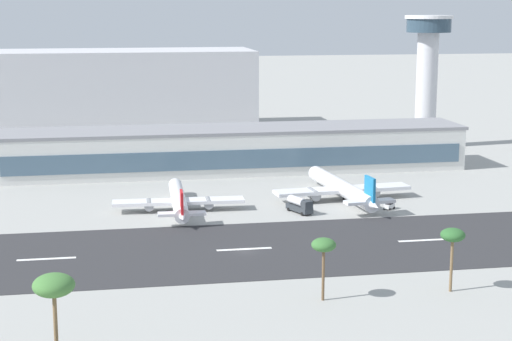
{
  "coord_description": "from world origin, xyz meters",
  "views": [
    {
      "loc": [
        -27.7,
        -171.79,
        51.65
      ],
      "look_at": [
        11.22,
        50.21,
        7.61
      ],
      "focal_mm": 59.46,
      "sensor_mm": 36.0,
      "label": 1
    }
  ],
  "objects_px": {
    "airliner_red_tail_gate_0": "(179,201)",
    "palm_tree_1": "(54,287)",
    "palm_tree_2": "(324,246)",
    "airliner_blue_tail_gate_1": "(344,189)",
    "terminal_building": "(234,149)",
    "control_tower": "(427,64)",
    "service_fuel_truck_0": "(299,205)",
    "palm_tree_3": "(453,237)",
    "service_baggage_tug_1": "(389,205)",
    "distant_hotel_block": "(123,90)"
  },
  "relations": [
    {
      "from": "airliner_red_tail_gate_0",
      "to": "palm_tree_3",
      "type": "xyz_separation_m",
      "value": [
        43.99,
        -69.89,
        7.65
      ]
    },
    {
      "from": "airliner_blue_tail_gate_1",
      "to": "palm_tree_2",
      "type": "xyz_separation_m",
      "value": [
        -25.01,
        -75.16,
        6.79
      ]
    },
    {
      "from": "airliner_red_tail_gate_0",
      "to": "palm_tree_3",
      "type": "relative_size",
      "value": 3.48
    },
    {
      "from": "service_baggage_tug_1",
      "to": "palm_tree_1",
      "type": "distance_m",
      "value": 115.95
    },
    {
      "from": "terminal_building",
      "to": "palm_tree_1",
      "type": "distance_m",
      "value": 149.61
    },
    {
      "from": "palm_tree_3",
      "to": "airliner_blue_tail_gate_1",
      "type": "bearing_deg",
      "value": 89.44
    },
    {
      "from": "terminal_building",
      "to": "control_tower",
      "type": "xyz_separation_m",
      "value": [
        76.22,
        33.41,
        23.52
      ]
    },
    {
      "from": "airliner_red_tail_gate_0",
      "to": "palm_tree_2",
      "type": "distance_m",
      "value": 73.54
    },
    {
      "from": "service_fuel_truck_0",
      "to": "service_baggage_tug_1",
      "type": "xyz_separation_m",
      "value": [
        23.68,
        -0.22,
        -0.98
      ]
    },
    {
      "from": "palm_tree_2",
      "to": "service_baggage_tug_1",
      "type": "bearing_deg",
      "value": 61.97
    },
    {
      "from": "airliner_blue_tail_gate_1",
      "to": "service_baggage_tug_1",
      "type": "xyz_separation_m",
      "value": [
        8.95,
        -11.37,
        -2.13
      ]
    },
    {
      "from": "control_tower",
      "to": "palm_tree_2",
      "type": "height_order",
      "value": "control_tower"
    },
    {
      "from": "palm_tree_1",
      "to": "palm_tree_2",
      "type": "xyz_separation_m",
      "value": [
        45.13,
        20.29,
        -2.05
      ]
    },
    {
      "from": "service_fuel_truck_0",
      "to": "service_baggage_tug_1",
      "type": "height_order",
      "value": "service_fuel_truck_0"
    },
    {
      "from": "terminal_building",
      "to": "service_fuel_truck_0",
      "type": "xyz_separation_m",
      "value": [
        8.06,
        -57.52,
        -4.92
      ]
    },
    {
      "from": "airliner_red_tail_gate_0",
      "to": "service_baggage_tug_1",
      "type": "height_order",
      "value": "airliner_red_tail_gate_0"
    },
    {
      "from": "airliner_red_tail_gate_0",
      "to": "airliner_blue_tail_gate_1",
      "type": "distance_m",
      "value": 44.97
    },
    {
      "from": "palm_tree_1",
      "to": "service_baggage_tug_1",
      "type": "bearing_deg",
      "value": 46.75
    },
    {
      "from": "airliner_red_tail_gate_0",
      "to": "palm_tree_1",
      "type": "relative_size",
      "value": 2.99
    },
    {
      "from": "control_tower",
      "to": "airliner_blue_tail_gate_1",
      "type": "distance_m",
      "value": 99.82
    },
    {
      "from": "airliner_blue_tail_gate_1",
      "to": "palm_tree_2",
      "type": "height_order",
      "value": "palm_tree_2"
    },
    {
      "from": "airliner_blue_tail_gate_1",
      "to": "airliner_red_tail_gate_0",
      "type": "bearing_deg",
      "value": 90.28
    },
    {
      "from": "terminal_building",
      "to": "control_tower",
      "type": "height_order",
      "value": "control_tower"
    },
    {
      "from": "control_tower",
      "to": "airliner_red_tail_gate_0",
      "type": "relative_size",
      "value": 1.16
    },
    {
      "from": "service_fuel_truck_0",
      "to": "palm_tree_2",
      "type": "relative_size",
      "value": 0.77
    },
    {
      "from": "control_tower",
      "to": "terminal_building",
      "type": "bearing_deg",
      "value": -156.33
    },
    {
      "from": "airliner_blue_tail_gate_1",
      "to": "terminal_building",
      "type": "bearing_deg",
      "value": 20.49
    },
    {
      "from": "palm_tree_1",
      "to": "palm_tree_3",
      "type": "height_order",
      "value": "palm_tree_1"
    },
    {
      "from": "airliner_red_tail_gate_0",
      "to": "service_baggage_tug_1",
      "type": "distance_m",
      "value": 54.12
    },
    {
      "from": "terminal_building",
      "to": "distant_hotel_block",
      "type": "relative_size",
      "value": 1.34
    },
    {
      "from": "palm_tree_3",
      "to": "service_baggage_tug_1",
      "type": "bearing_deg",
      "value": 81.29
    },
    {
      "from": "service_baggage_tug_1",
      "to": "palm_tree_1",
      "type": "bearing_deg",
      "value": 5.19
    },
    {
      "from": "airliner_blue_tail_gate_1",
      "to": "service_baggage_tug_1",
      "type": "bearing_deg",
      "value": -147.48
    },
    {
      "from": "palm_tree_2",
      "to": "palm_tree_3",
      "type": "bearing_deg",
      "value": 1.4
    },
    {
      "from": "control_tower",
      "to": "palm_tree_3",
      "type": "relative_size",
      "value": 4.02
    },
    {
      "from": "service_fuel_truck_0",
      "to": "palm_tree_3",
      "type": "xyz_separation_m",
      "value": [
        14.0,
        -63.41,
        8.38
      ]
    },
    {
      "from": "distant_hotel_block",
      "to": "palm_tree_2",
      "type": "distance_m",
      "value": 222.83
    },
    {
      "from": "service_fuel_truck_0",
      "to": "airliner_blue_tail_gate_1",
      "type": "bearing_deg",
      "value": 104.44
    },
    {
      "from": "airliner_red_tail_gate_0",
      "to": "palm_tree_1",
      "type": "distance_m",
      "value": 94.72
    },
    {
      "from": "distant_hotel_block",
      "to": "airliner_red_tail_gate_0",
      "type": "relative_size",
      "value": 2.63
    },
    {
      "from": "control_tower",
      "to": "distant_hotel_block",
      "type": "distance_m",
      "value": 127.85
    },
    {
      "from": "airliner_blue_tail_gate_1",
      "to": "service_fuel_truck_0",
      "type": "xyz_separation_m",
      "value": [
        -14.73,
        -11.15,
        -1.14
      ]
    },
    {
      "from": "service_baggage_tug_1",
      "to": "palm_tree_1",
      "type": "relative_size",
      "value": 0.25
    },
    {
      "from": "airliner_red_tail_gate_0",
      "to": "palm_tree_3",
      "type": "height_order",
      "value": "palm_tree_3"
    },
    {
      "from": "airliner_blue_tail_gate_1",
      "to": "service_fuel_truck_0",
      "type": "relative_size",
      "value": 5.38
    },
    {
      "from": "control_tower",
      "to": "palm_tree_1",
      "type": "bearing_deg",
      "value": -125.19
    },
    {
      "from": "control_tower",
      "to": "service_fuel_truck_0",
      "type": "xyz_separation_m",
      "value": [
        -68.15,
        -90.94,
        -28.44
      ]
    },
    {
      "from": "palm_tree_1",
      "to": "palm_tree_2",
      "type": "height_order",
      "value": "palm_tree_1"
    },
    {
      "from": "terminal_building",
      "to": "service_fuel_truck_0",
      "type": "relative_size",
      "value": 16.54
    },
    {
      "from": "terminal_building",
      "to": "palm_tree_2",
      "type": "height_order",
      "value": "terminal_building"
    }
  ]
}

